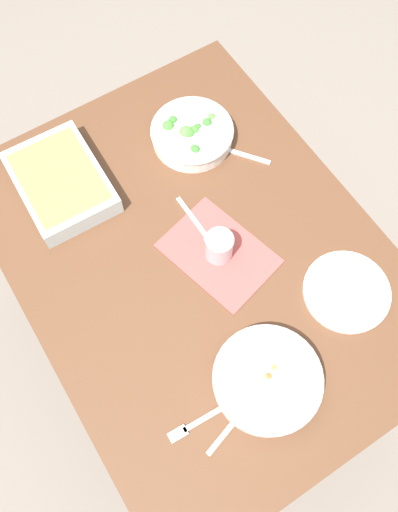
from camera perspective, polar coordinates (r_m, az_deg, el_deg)
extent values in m
plane|color=slate|center=(2.10, 0.00, -8.24)|extent=(6.00, 6.00, 0.00)
cube|color=brown|center=(1.42, 0.00, -0.33)|extent=(1.20, 0.90, 0.04)
cylinder|color=brown|center=(1.96, -18.40, 1.94)|extent=(0.06, 0.06, 0.70)
cylinder|color=brown|center=(2.08, 1.11, 12.46)|extent=(0.06, 0.06, 0.70)
cube|color=#B24C47|center=(1.41, 2.08, 0.29)|extent=(0.32, 0.26, 0.00)
cylinder|color=white|center=(1.29, 7.18, -12.88)|extent=(0.25, 0.25, 0.05)
torus|color=white|center=(1.27, 7.31, -12.68)|extent=(0.25, 0.25, 0.01)
cylinder|color=olive|center=(1.29, 7.19, -12.86)|extent=(0.20, 0.20, 0.03)
sphere|color=#C66633|center=(1.27, 8.70, -13.52)|extent=(0.01, 0.01, 0.01)
sphere|color=olive|center=(1.27, 7.90, -11.63)|extent=(0.02, 0.02, 0.02)
sphere|color=olive|center=(1.27, 6.88, -13.07)|extent=(0.01, 0.01, 0.01)
sphere|color=#C66633|center=(1.27, 7.30, -12.72)|extent=(0.01, 0.01, 0.01)
sphere|color=#C66633|center=(1.27, 7.31, -12.49)|extent=(0.02, 0.02, 0.02)
cylinder|color=white|center=(1.57, -0.72, 12.69)|extent=(0.23, 0.23, 0.05)
torus|color=white|center=(1.55, -0.73, 13.15)|extent=(0.23, 0.23, 0.01)
cylinder|color=#8CB272|center=(1.57, -0.72, 12.74)|extent=(0.19, 0.19, 0.02)
sphere|color=#3D7A33|center=(1.56, -0.14, 13.41)|extent=(0.02, 0.02, 0.02)
sphere|color=#3D7A33|center=(1.57, -2.78, 14.06)|extent=(0.03, 0.03, 0.03)
sphere|color=#478C38|center=(1.56, -3.27, 13.49)|extent=(0.03, 0.03, 0.03)
sphere|color=#3D7A33|center=(1.51, -0.37, 11.12)|extent=(0.03, 0.03, 0.03)
sphere|color=#3D7A33|center=(1.57, 0.86, 13.83)|extent=(0.03, 0.03, 0.03)
sphere|color=#478C38|center=(1.55, -0.51, 13.11)|extent=(0.03, 0.03, 0.03)
sphere|color=#478C38|center=(1.54, -1.11, 12.80)|extent=(0.03, 0.03, 0.03)
sphere|color=#569E42|center=(1.55, -1.42, 12.91)|extent=(0.04, 0.04, 0.04)
sphere|color=#569E42|center=(1.58, 1.34, 14.40)|extent=(0.02, 0.02, 0.02)
sphere|color=#569E42|center=(1.52, -0.56, 11.29)|extent=(0.02, 0.02, 0.02)
cube|color=silver|center=(1.52, -14.35, 7.52)|extent=(0.31, 0.23, 0.06)
cube|color=#DBAD56|center=(1.51, -14.45, 7.76)|extent=(0.27, 0.20, 0.04)
cylinder|color=#B2BCC6|center=(1.37, 2.14, 0.99)|extent=(0.07, 0.07, 0.08)
cylinder|color=black|center=(1.38, 2.12, 0.77)|extent=(0.06, 0.06, 0.05)
cylinder|color=white|center=(1.41, 15.30, -3.63)|extent=(0.22, 0.22, 0.01)
cube|color=silver|center=(1.29, 3.04, -17.84)|extent=(0.05, 0.14, 0.01)
ellipsoid|color=silver|center=(1.30, 5.51, -14.94)|extent=(0.04, 0.05, 0.01)
cube|color=silver|center=(1.56, 5.04, 10.48)|extent=(0.12, 0.09, 0.01)
ellipsoid|color=silver|center=(1.57, 2.05, 11.46)|extent=(0.05, 0.04, 0.01)
cube|color=silver|center=(1.45, -0.74, 4.13)|extent=(0.14, 0.01, 0.01)
ellipsoid|color=silver|center=(1.42, 1.13, 1.65)|extent=(0.04, 0.03, 0.01)
cube|color=silver|center=(1.29, 1.22, -16.40)|extent=(0.02, 0.14, 0.01)
cube|color=silver|center=(1.29, -2.24, -18.23)|extent=(0.03, 0.05, 0.01)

